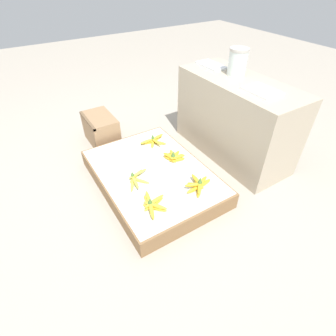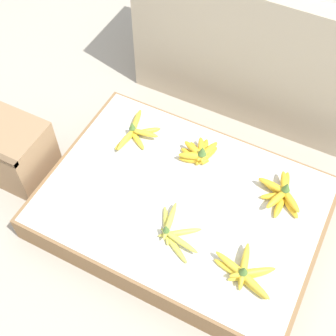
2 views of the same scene
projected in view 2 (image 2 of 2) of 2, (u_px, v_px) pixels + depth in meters
ground_plane at (182, 217)px, 1.97m from camera, size 10.00×10.00×0.00m
display_platform at (182, 208)px, 1.92m from camera, size 1.10×0.79×0.14m
back_vendor_table at (261, 36)px, 2.13m from camera, size 1.09×0.46×0.68m
wooden_crate at (4, 147)px, 2.01m from camera, size 0.39×0.25×0.28m
banana_bunch_front_midleft at (173, 233)px, 1.75m from camera, size 0.22×0.21×0.08m
banana_bunch_front_midright at (245, 273)px, 1.65m from camera, size 0.24×0.18×0.09m
banana_bunch_middle_left at (136, 132)px, 2.03m from camera, size 0.17×0.25×0.09m
banana_bunch_middle_midleft at (199, 153)px, 1.95m from camera, size 0.15×0.17×0.11m
banana_bunch_middle_midright at (281, 194)px, 1.84m from camera, size 0.21×0.23×0.10m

